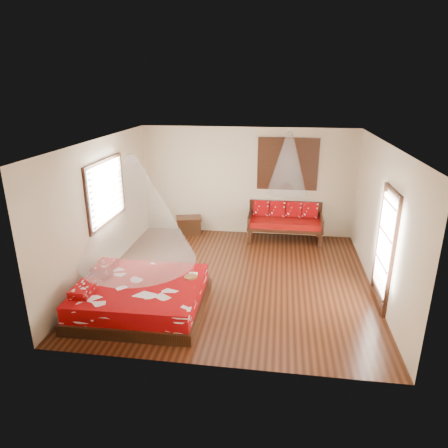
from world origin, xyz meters
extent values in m
cube|color=black|center=(0.00, 0.00, -0.01)|extent=(5.50, 5.50, 0.02)
cube|color=white|center=(0.00, 0.00, 2.81)|extent=(5.50, 5.50, 0.02)
cube|color=beige|center=(-2.76, 0.00, 1.40)|extent=(0.02, 5.50, 2.80)
cube|color=beige|center=(2.76, 0.00, 1.40)|extent=(0.02, 5.50, 2.80)
cube|color=beige|center=(0.00, 2.76, 1.40)|extent=(5.50, 0.02, 2.80)
cube|color=beige|center=(0.00, -2.76, 1.40)|extent=(5.50, 0.02, 2.80)
cube|color=black|center=(-1.50, -1.41, 0.10)|extent=(2.23, 2.03, 0.20)
cube|color=#8C0407|center=(-1.50, -1.41, 0.35)|extent=(2.13, 1.92, 0.30)
cube|color=#8C0407|center=(-2.32, -1.84, 0.57)|extent=(0.33, 0.58, 0.15)
cube|color=#8C0407|center=(-2.34, -1.01, 0.57)|extent=(0.33, 0.58, 0.15)
cube|color=black|center=(0.14, 1.94, 0.21)|extent=(0.08, 0.08, 0.42)
cube|color=black|center=(1.89, 1.94, 0.21)|extent=(0.08, 0.08, 0.42)
cube|color=black|center=(0.14, 2.66, 0.21)|extent=(0.08, 0.08, 0.42)
cube|color=black|center=(1.89, 2.66, 0.21)|extent=(0.08, 0.08, 0.42)
cube|color=black|center=(1.02, 2.30, 0.38)|extent=(1.87, 0.83, 0.08)
cube|color=#820B04|center=(1.02, 2.30, 0.49)|extent=(1.81, 0.77, 0.14)
cube|color=black|center=(1.02, 2.68, 0.67)|extent=(1.87, 0.06, 0.55)
cube|color=black|center=(0.12, 2.30, 0.54)|extent=(0.06, 0.83, 0.30)
cube|color=black|center=(1.91, 2.30, 0.54)|extent=(0.06, 0.83, 0.30)
cube|color=#8C0407|center=(0.39, 2.56, 0.76)|extent=(0.40, 0.20, 0.41)
cube|color=#8C0407|center=(0.81, 2.56, 0.76)|extent=(0.40, 0.20, 0.41)
cube|color=#8C0407|center=(1.22, 2.56, 0.76)|extent=(0.40, 0.20, 0.41)
cube|color=#8C0407|center=(1.64, 2.56, 0.76)|extent=(0.40, 0.20, 0.41)
cube|color=black|center=(-1.52, 2.45, 0.20)|extent=(0.71, 0.59, 0.41)
cube|color=black|center=(-1.52, 2.45, 0.43)|extent=(0.76, 0.64, 0.05)
cube|color=black|center=(1.02, 2.72, 1.90)|extent=(1.52, 0.06, 1.32)
cube|color=black|center=(1.02, 2.71, 1.90)|extent=(1.35, 0.04, 1.10)
cube|color=black|center=(-2.72, 0.20, 1.70)|extent=(0.08, 1.74, 1.34)
cube|color=silver|center=(-2.68, 0.20, 1.70)|extent=(0.04, 1.54, 1.10)
cube|color=black|center=(2.72, -0.60, 1.05)|extent=(0.08, 1.02, 2.16)
cube|color=white|center=(2.70, -0.60, 1.15)|extent=(0.03, 0.82, 1.70)
cylinder|color=brown|center=(-0.68, -1.05, 0.52)|extent=(0.24, 0.24, 0.03)
cone|color=white|center=(-1.50, -1.41, 1.85)|extent=(1.98, 1.98, 1.80)
cone|color=white|center=(1.02, 2.25, 2.00)|extent=(0.98, 0.98, 1.50)
camera|label=1|loc=(0.83, -7.38, 3.81)|focal=32.00mm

